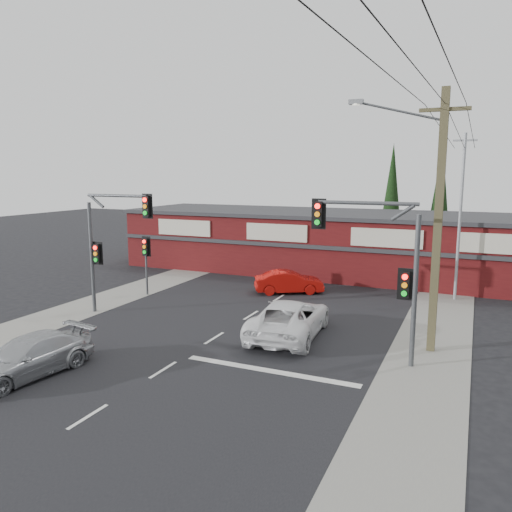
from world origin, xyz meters
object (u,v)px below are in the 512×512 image
at_px(silver_suv, 28,357).
at_px(utility_pole, 435,214).
at_px(white_suv, 289,318).
at_px(red_sedan, 289,282).
at_px(shop_building, 310,240).

relative_size(silver_suv, utility_pole, 0.47).
height_order(white_suv, utility_pole, utility_pole).
height_order(red_sedan, utility_pole, utility_pole).
bearing_deg(white_suv, shop_building, -80.23).
bearing_deg(utility_pole, white_suv, -174.06).
relative_size(red_sedan, utility_pole, 0.40).
bearing_deg(utility_pole, shop_building, 123.76).
distance_m(white_suv, shop_building, 15.12).
xyz_separation_m(white_suv, silver_suv, (-6.75, -7.63, -0.11)).
relative_size(white_suv, shop_building, 0.21).
relative_size(red_sedan, shop_building, 0.15).
relative_size(shop_building, utility_pole, 2.73).
distance_m(white_suv, silver_suv, 10.19).
height_order(red_sedan, shop_building, shop_building).
bearing_deg(shop_building, utility_pole, -56.24).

